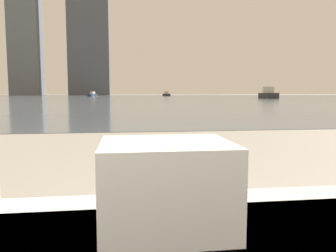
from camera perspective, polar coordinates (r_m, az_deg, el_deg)
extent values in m
cube|color=white|center=(0.62, -0.35, -15.59)|extent=(0.23, 0.20, 0.04)
cube|color=white|center=(0.61, -0.35, -12.09)|extent=(0.23, 0.20, 0.04)
cube|color=white|center=(0.60, -0.36, -8.45)|extent=(0.23, 0.20, 0.04)
cube|color=white|center=(0.59, -0.36, -4.68)|extent=(0.23, 0.20, 0.04)
cube|color=slate|center=(61.84, -7.25, 5.00)|extent=(180.00, 110.00, 0.01)
cube|color=#2D2D33|center=(84.25, -0.28, 5.44)|extent=(1.67, 3.37, 0.56)
cube|color=silver|center=(84.25, -0.28, 5.85)|extent=(1.01, 1.33, 0.64)
cube|color=#2D2D33|center=(50.27, 17.06, 5.08)|extent=(2.00, 4.69, 0.80)
cube|color=silver|center=(50.27, 17.09, 6.05)|extent=(1.30, 1.81, 0.91)
cube|color=navy|center=(74.53, -13.00, 5.23)|extent=(2.07, 3.06, 0.51)
cube|color=silver|center=(74.53, -13.01, 5.64)|extent=(1.10, 1.29, 0.58)
cube|color=slate|center=(124.45, -23.61, 16.03)|extent=(9.55, 9.58, 47.85)
cube|color=#4C515B|center=(121.93, -13.65, 19.43)|extent=(13.59, 10.75, 59.77)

